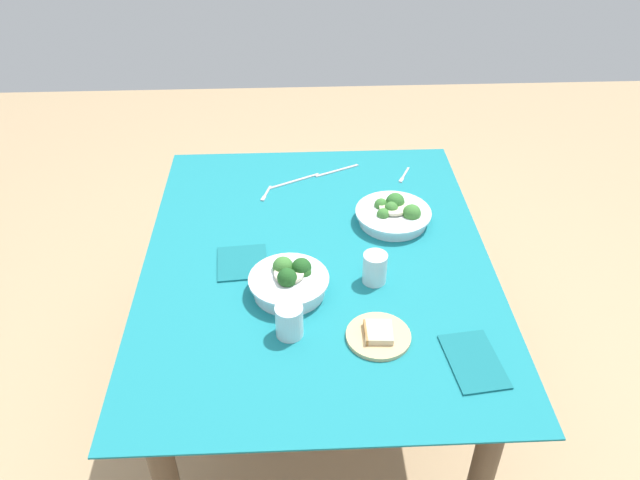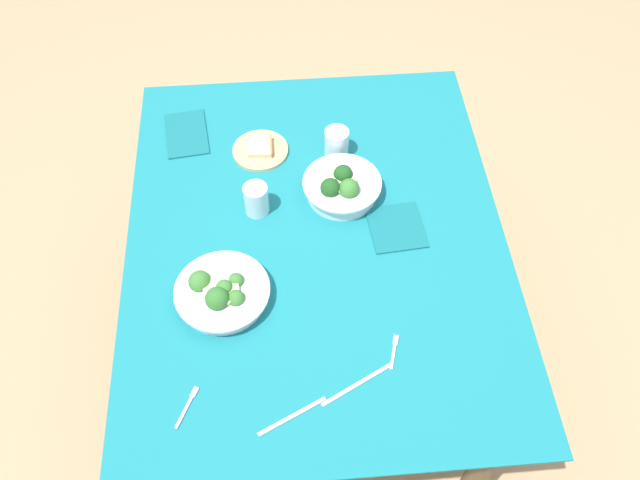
# 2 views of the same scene
# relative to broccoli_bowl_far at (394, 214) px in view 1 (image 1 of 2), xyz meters

# --- Properties ---
(ground_plane) EXTENTS (6.00, 6.00, 0.00)m
(ground_plane) POSITION_rel_broccoli_bowl_far_xyz_m (0.19, -0.27, -0.74)
(ground_plane) COLOR tan
(dining_table) EXTENTS (1.38, 1.09, 0.71)m
(dining_table) POSITION_rel_broccoli_bowl_far_xyz_m (0.19, -0.27, -0.13)
(dining_table) COLOR #197A84
(dining_table) RESTS_ON ground_plane
(broccoli_bowl_far) EXTENTS (0.26, 0.26, 0.09)m
(broccoli_bowl_far) POSITION_rel_broccoli_bowl_far_xyz_m (0.00, 0.00, 0.00)
(broccoli_bowl_far) COLOR white
(broccoli_bowl_far) RESTS_ON dining_table
(broccoli_bowl_near) EXTENTS (0.24, 0.24, 0.10)m
(broccoli_bowl_near) POSITION_rel_broccoli_bowl_far_xyz_m (0.34, -0.35, 0.01)
(broccoli_bowl_near) COLOR white
(broccoli_bowl_near) RESTS_ON dining_table
(bread_side_plate) EXTENTS (0.18, 0.18, 0.03)m
(bread_side_plate) POSITION_rel_broccoli_bowl_far_xyz_m (0.54, -0.12, -0.02)
(bread_side_plate) COLOR #D6B27A
(bread_side_plate) RESTS_ON dining_table
(water_glass_center) EXTENTS (0.08, 0.08, 0.10)m
(water_glass_center) POSITION_rel_broccoli_bowl_far_xyz_m (0.51, -0.36, 0.02)
(water_glass_center) COLOR silver
(water_glass_center) RESTS_ON dining_table
(water_glass_side) EXTENTS (0.07, 0.07, 0.10)m
(water_glass_side) POSITION_rel_broccoli_bowl_far_xyz_m (0.30, -0.10, 0.02)
(water_glass_side) COLOR silver
(water_glass_side) RESTS_ON dining_table
(fork_by_far_bowl) EXTENTS (0.10, 0.04, 0.00)m
(fork_by_far_bowl) POSITION_rel_broccoli_bowl_far_xyz_m (-0.19, -0.44, -0.03)
(fork_by_far_bowl) COLOR #B7B7BC
(fork_by_far_bowl) RESTS_ON dining_table
(fork_by_near_bowl) EXTENTS (0.11, 0.06, 0.00)m
(fork_by_near_bowl) POSITION_rel_broccoli_bowl_far_xyz_m (-0.30, 0.08, -0.03)
(fork_by_near_bowl) COLOR #B7B7BC
(fork_by_near_bowl) RESTS_ON dining_table
(table_knife_left) EXTENTS (0.09, 0.17, 0.00)m
(table_knife_left) POSITION_rel_broccoli_bowl_far_xyz_m (-0.34, -0.17, -0.03)
(table_knife_left) COLOR #B7B7BC
(table_knife_left) RESTS_ON dining_table
(table_knife_right) EXTENTS (0.10, 0.19, 0.00)m
(table_knife_right) POSITION_rel_broccoli_bowl_far_xyz_m (-0.28, -0.33, -0.03)
(table_knife_right) COLOR #B7B7BC
(table_knife_right) RESTS_ON dining_table
(napkin_folded_upper) EXTENTS (0.18, 0.17, 0.01)m
(napkin_folded_upper) POSITION_rel_broccoli_bowl_far_xyz_m (0.20, -0.50, -0.03)
(napkin_folded_upper) COLOR #156870
(napkin_folded_upper) RESTS_ON dining_table
(napkin_folded_lower) EXTENTS (0.22, 0.15, 0.01)m
(napkin_folded_lower) POSITION_rel_broccoli_bowl_far_xyz_m (0.64, 0.12, -0.03)
(napkin_folded_lower) COLOR #156870
(napkin_folded_lower) RESTS_ON dining_table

